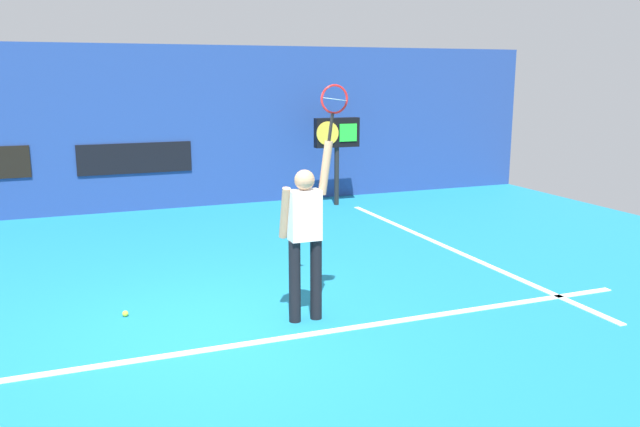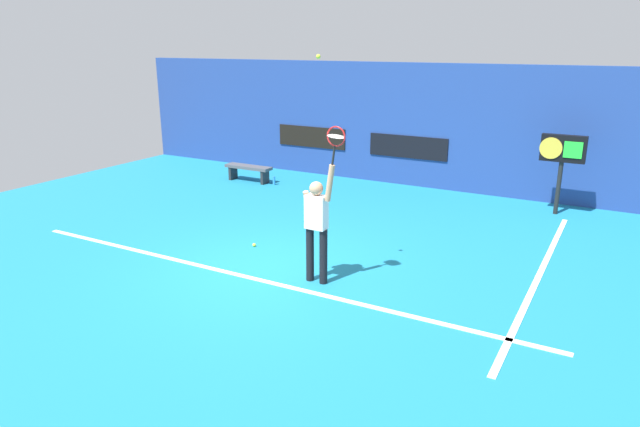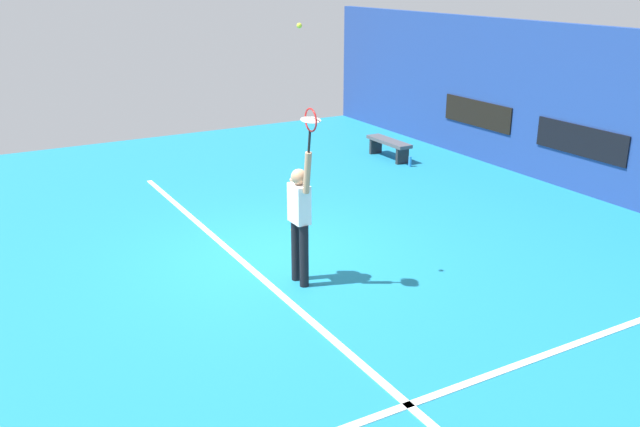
{
  "view_description": "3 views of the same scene",
  "coord_description": "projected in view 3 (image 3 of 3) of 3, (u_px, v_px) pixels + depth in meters",
  "views": [
    {
      "loc": [
        -1.35,
        -6.59,
        2.68
      ],
      "look_at": [
        1.36,
        0.28,
        1.12
      ],
      "focal_mm": 37.02,
      "sensor_mm": 36.0,
      "label": 1
    },
    {
      "loc": [
        5.26,
        -7.5,
        3.79
      ],
      "look_at": [
        0.94,
        0.25,
        1.07
      ],
      "focal_mm": 31.67,
      "sensor_mm": 36.0,
      "label": 2
    },
    {
      "loc": [
        8.96,
        -4.23,
        4.21
      ],
      "look_at": [
        1.09,
        0.24,
        1.01
      ],
      "focal_mm": 38.43,
      "sensor_mm": 36.0,
      "label": 3
    }
  ],
  "objects": [
    {
      "name": "water_bottle",
      "position": [
        410.0,
        161.0,
        15.64
      ],
      "size": [
        0.07,
        0.07,
        0.24
      ],
      "primitive_type": "cylinder",
      "color": "#338CD8",
      "rests_on": "ground_plane"
    },
    {
      "name": "ground_plane",
      "position": [
        272.0,
        257.0,
        10.72
      ],
      "size": [
        18.0,
        18.0,
        0.0
      ],
      "primitive_type": "plane",
      "color": "teal"
    },
    {
      "name": "tennis_player",
      "position": [
        300.0,
        216.0,
        9.49
      ],
      "size": [
        0.57,
        0.31,
        1.99
      ],
      "color": "black",
      "rests_on": "ground_plane"
    },
    {
      "name": "spare_ball",
      "position": [
        293.0,
        230.0,
        11.74
      ],
      "size": [
        0.07,
        0.07,
        0.07
      ],
      "primitive_type": "sphere",
      "color": "#CCE033",
      "rests_on": "ground_plane"
    },
    {
      "name": "back_wall",
      "position": [
        588.0,
        112.0,
        13.4
      ],
      "size": [
        18.0,
        0.2,
        3.26
      ],
      "primitive_type": "cube",
      "color": "navy",
      "rests_on": "ground_plane"
    },
    {
      "name": "sponsor_banner_center",
      "position": [
        580.0,
        141.0,
        13.53
      ],
      "size": [
        2.2,
        0.03,
        0.6
      ],
      "primitive_type": "cube",
      "color": "black"
    },
    {
      "name": "court_baseline",
      "position": [
        244.0,
        263.0,
        10.49
      ],
      "size": [
        10.0,
        0.1,
        0.01
      ],
      "primitive_type": "cube",
      "color": "white",
      "rests_on": "ground_plane"
    },
    {
      "name": "tennis_ball",
      "position": [
        299.0,
        26.0,
        8.62
      ],
      "size": [
        0.07,
        0.07,
        0.07
      ],
      "primitive_type": "sphere",
      "color": "#CCE033"
    },
    {
      "name": "tennis_racket",
      "position": [
        311.0,
        123.0,
        8.76
      ],
      "size": [
        0.35,
        0.27,
        0.62
      ],
      "color": "black"
    },
    {
      "name": "sponsor_banner_portside",
      "position": [
        477.0,
        113.0,
        15.98
      ],
      "size": [
        2.2,
        0.03,
        0.6
      ],
      "primitive_type": "cube",
      "color": "black"
    },
    {
      "name": "court_bench",
      "position": [
        389.0,
        144.0,
        16.27
      ],
      "size": [
        1.4,
        0.36,
        0.45
      ],
      "color": "#4C4C51",
      "rests_on": "ground_plane"
    },
    {
      "name": "court_sideline",
      "position": [
        576.0,
        344.0,
        8.2
      ],
      "size": [
        0.1,
        7.0,
        0.01
      ],
      "primitive_type": "cube",
      "color": "white",
      "rests_on": "ground_plane"
    }
  ]
}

